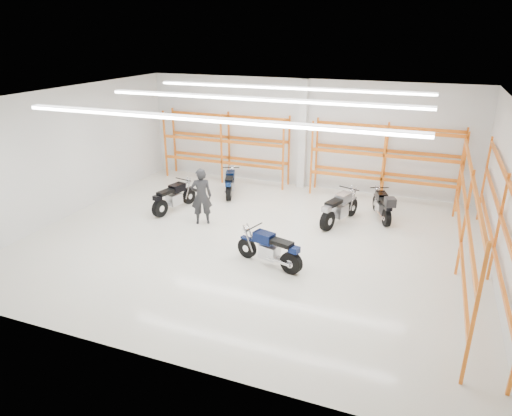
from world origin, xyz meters
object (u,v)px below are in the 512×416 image
at_px(motorcycle_main, 271,250).
at_px(motorcycle_back_a, 173,198).
at_px(standing_man, 201,196).
at_px(structural_column, 303,135).
at_px(motorcycle_back_b, 230,184).
at_px(motorcycle_back_d, 383,206).
at_px(motorcycle_back_c, 338,209).

relative_size(motorcycle_main, motorcycle_back_a, 0.98).
bearing_deg(standing_man, structural_column, -141.33).
height_order(motorcycle_back_b, motorcycle_back_d, motorcycle_back_d).
height_order(motorcycle_back_b, structural_column, structural_column).
bearing_deg(motorcycle_main, motorcycle_back_c, 72.91).
relative_size(motorcycle_back_a, standing_man, 1.10).
bearing_deg(motorcycle_back_b, motorcycle_back_a, -118.21).
height_order(motorcycle_main, structural_column, structural_column).
distance_m(motorcycle_main, structural_column, 7.52).
xyz_separation_m(motorcycle_back_d, standing_man, (-5.83, -2.54, 0.47)).
relative_size(motorcycle_back_a, motorcycle_back_c, 0.96).
xyz_separation_m(motorcycle_main, standing_man, (-3.28, 2.10, 0.49)).
relative_size(motorcycle_back_a, motorcycle_back_b, 1.08).
height_order(motorcycle_back_a, motorcycle_back_c, motorcycle_back_c).
xyz_separation_m(motorcycle_back_d, structural_column, (-3.71, 2.58, 1.73)).
bearing_deg(structural_column, motorcycle_back_d, -34.83).
distance_m(motorcycle_back_b, standing_man, 3.06).
distance_m(motorcycle_main, motorcycle_back_d, 5.30).
bearing_deg(motorcycle_back_c, structural_column, 123.56).
xyz_separation_m(motorcycle_back_c, structural_column, (-2.31, 3.49, 1.71)).
xyz_separation_m(motorcycle_main, structural_column, (-1.16, 7.22, 1.75)).
relative_size(motorcycle_main, motorcycle_back_b, 1.06).
relative_size(standing_man, structural_column, 0.44).
xyz_separation_m(motorcycle_back_b, motorcycle_back_d, (6.11, -0.46, 0.04)).
bearing_deg(standing_man, motorcycle_back_a, -51.30).
bearing_deg(standing_man, motorcycle_back_c, 171.44).
xyz_separation_m(motorcycle_back_a, motorcycle_back_c, (5.98, 1.00, 0.03)).
bearing_deg(motorcycle_main, motorcycle_back_b, 124.93).
bearing_deg(motorcycle_back_d, structural_column, 145.17).
bearing_deg(motorcycle_back_a, motorcycle_main, -29.55).
bearing_deg(motorcycle_back_d, motorcycle_back_a, -165.52).
height_order(motorcycle_main, standing_man, standing_man).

